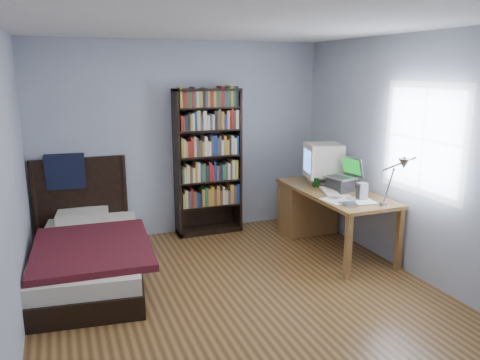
{
  "coord_description": "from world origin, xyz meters",
  "views": [
    {
      "loc": [
        -1.51,
        -3.8,
        2.13
      ],
      "look_at": [
        0.24,
        0.67,
        1.0
      ],
      "focal_mm": 35.0,
      "sensor_mm": 36.0,
      "label": 1
    }
  ],
  "objects_px": {
    "crt_monitor": "(322,161)",
    "bookshelf": "(208,162)",
    "laptop": "(342,181)",
    "desk": "(314,205)",
    "speaker": "(362,191)",
    "keyboard": "(330,192)",
    "desk_lamp": "(401,168)",
    "soda_can": "(316,182)",
    "bed": "(88,251)"
  },
  "relations": [
    {
      "from": "crt_monitor",
      "to": "bookshelf",
      "type": "distance_m",
      "value": 1.47
    },
    {
      "from": "crt_monitor",
      "to": "laptop",
      "type": "relative_size",
      "value": 1.34
    },
    {
      "from": "desk",
      "to": "speaker",
      "type": "height_order",
      "value": "speaker"
    },
    {
      "from": "laptop",
      "to": "speaker",
      "type": "height_order",
      "value": "laptop"
    },
    {
      "from": "keyboard",
      "to": "desk_lamp",
      "type": "bearing_deg",
      "value": -63.65
    },
    {
      "from": "laptop",
      "to": "desk_lamp",
      "type": "bearing_deg",
      "value": -93.26
    },
    {
      "from": "desk_lamp",
      "to": "speaker",
      "type": "distance_m",
      "value": 0.75
    },
    {
      "from": "laptop",
      "to": "bookshelf",
      "type": "distance_m",
      "value": 1.74
    },
    {
      "from": "soda_can",
      "to": "bookshelf",
      "type": "height_order",
      "value": "bookshelf"
    },
    {
      "from": "laptop",
      "to": "desk_lamp",
      "type": "xyz_separation_m",
      "value": [
        -0.06,
        -1.07,
        0.37
      ]
    },
    {
      "from": "laptop",
      "to": "speaker",
      "type": "xyz_separation_m",
      "value": [
        -0.02,
        -0.43,
        -0.02
      ]
    },
    {
      "from": "desk_lamp",
      "to": "bookshelf",
      "type": "height_order",
      "value": "bookshelf"
    },
    {
      "from": "crt_monitor",
      "to": "bed",
      "type": "distance_m",
      "value": 2.98
    },
    {
      "from": "desk_lamp",
      "to": "bookshelf",
      "type": "relative_size",
      "value": 0.32
    },
    {
      "from": "desk_lamp",
      "to": "soda_can",
      "type": "bearing_deg",
      "value": 95.41
    },
    {
      "from": "laptop",
      "to": "bed",
      "type": "distance_m",
      "value": 2.97
    },
    {
      "from": "laptop",
      "to": "soda_can",
      "type": "relative_size",
      "value": 3.51
    },
    {
      "from": "laptop",
      "to": "bookshelf",
      "type": "xyz_separation_m",
      "value": [
        -1.29,
        1.15,
        0.11
      ]
    },
    {
      "from": "bookshelf",
      "to": "soda_can",
      "type": "bearing_deg",
      "value": -38.78
    },
    {
      "from": "keyboard",
      "to": "crt_monitor",
      "type": "bearing_deg",
      "value": 88.92
    },
    {
      "from": "crt_monitor",
      "to": "laptop",
      "type": "height_order",
      "value": "crt_monitor"
    },
    {
      "from": "crt_monitor",
      "to": "soda_can",
      "type": "xyz_separation_m",
      "value": [
        -0.17,
        -0.16,
        -0.23
      ]
    },
    {
      "from": "laptop",
      "to": "keyboard",
      "type": "distance_m",
      "value": 0.23
    },
    {
      "from": "desk",
      "to": "bookshelf",
      "type": "relative_size",
      "value": 0.88
    },
    {
      "from": "laptop",
      "to": "bed",
      "type": "height_order",
      "value": "bed"
    },
    {
      "from": "desk",
      "to": "crt_monitor",
      "type": "xyz_separation_m",
      "value": [
        0.05,
        -0.07,
        0.6
      ]
    },
    {
      "from": "keyboard",
      "to": "bookshelf",
      "type": "distance_m",
      "value": 1.65
    },
    {
      "from": "keyboard",
      "to": "bookshelf",
      "type": "bearing_deg",
      "value": 150.65
    },
    {
      "from": "laptop",
      "to": "keyboard",
      "type": "height_order",
      "value": "laptop"
    },
    {
      "from": "desk_lamp",
      "to": "bed",
      "type": "distance_m",
      "value": 3.31
    },
    {
      "from": "crt_monitor",
      "to": "laptop",
      "type": "xyz_separation_m",
      "value": [
        0.02,
        -0.42,
        -0.18
      ]
    },
    {
      "from": "desk",
      "to": "soda_can",
      "type": "relative_size",
      "value": 14.79
    },
    {
      "from": "soda_can",
      "to": "bookshelf",
      "type": "xyz_separation_m",
      "value": [
        -1.11,
        0.89,
        0.17
      ]
    },
    {
      "from": "keyboard",
      "to": "bed",
      "type": "distance_m",
      "value": 2.77
    },
    {
      "from": "laptop",
      "to": "speaker",
      "type": "distance_m",
      "value": 0.44
    },
    {
      "from": "soda_can",
      "to": "bed",
      "type": "relative_size",
      "value": 0.05
    },
    {
      "from": "keyboard",
      "to": "bed",
      "type": "relative_size",
      "value": 0.19
    },
    {
      "from": "desk_lamp",
      "to": "speaker",
      "type": "relative_size",
      "value": 3.13
    },
    {
      "from": "desk",
      "to": "desk_lamp",
      "type": "height_order",
      "value": "desk_lamp"
    },
    {
      "from": "crt_monitor",
      "to": "bed",
      "type": "height_order",
      "value": "crt_monitor"
    },
    {
      "from": "bookshelf",
      "to": "laptop",
      "type": "bearing_deg",
      "value": -41.7
    },
    {
      "from": "desk",
      "to": "soda_can",
      "type": "xyz_separation_m",
      "value": [
        -0.11,
        -0.23,
        0.37
      ]
    },
    {
      "from": "desk",
      "to": "speaker",
      "type": "distance_m",
      "value": 1.01
    },
    {
      "from": "crt_monitor",
      "to": "bed",
      "type": "xyz_separation_m",
      "value": [
        -2.87,
        -0.08,
        -0.77
      ]
    },
    {
      "from": "crt_monitor",
      "to": "bookshelf",
      "type": "relative_size",
      "value": 0.28
    },
    {
      "from": "desk",
      "to": "crt_monitor",
      "type": "relative_size",
      "value": 3.14
    },
    {
      "from": "soda_can",
      "to": "bed",
      "type": "xyz_separation_m",
      "value": [
        -2.71,
        0.08,
        -0.53
      ]
    },
    {
      "from": "bed",
      "to": "speaker",
      "type": "bearing_deg",
      "value": -15.14
    },
    {
      "from": "laptop",
      "to": "soda_can",
      "type": "distance_m",
      "value": 0.33
    },
    {
      "from": "speaker",
      "to": "bookshelf",
      "type": "distance_m",
      "value": 2.04
    }
  ]
}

